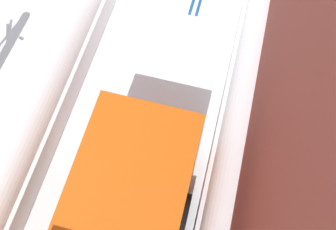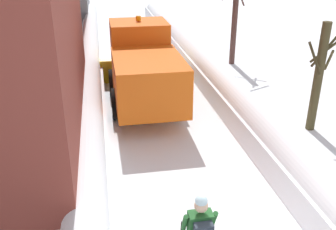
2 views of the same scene
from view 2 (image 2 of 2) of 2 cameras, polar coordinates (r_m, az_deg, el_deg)
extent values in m
plane|color=white|center=(16.54, -2.65, 4.35)|extent=(80.00, 80.00, 0.00)
cube|color=white|center=(16.29, -11.59, 5.04)|extent=(1.10, 36.00, 0.80)
cylinder|color=white|center=(16.17, -11.70, 6.37)|extent=(0.90, 34.20, 0.90)
cube|color=white|center=(16.91, 5.92, 6.07)|extent=(1.10, 36.00, 0.76)
cylinder|color=white|center=(16.80, 5.97, 7.30)|extent=(0.90, 34.20, 0.90)
cube|color=orange|center=(12.93, -2.96, 5.17)|extent=(2.30, 3.40, 1.60)
cube|color=orange|center=(15.40, -4.33, 9.62)|extent=(2.20, 2.00, 2.30)
cube|color=black|center=(16.21, -4.77, 12.18)|extent=(1.85, 0.06, 1.01)
cube|color=yellow|center=(17.02, -4.71, 6.82)|extent=(3.20, 0.46, 1.13)
cylinder|color=orange|center=(15.13, -4.48, 14.28)|extent=(0.20, 0.20, 0.18)
cylinder|color=black|center=(15.39, -8.34, 4.75)|extent=(0.25, 1.10, 1.10)
cylinder|color=black|center=(15.61, 0.15, 5.30)|extent=(0.25, 1.10, 1.10)
cylinder|color=black|center=(13.33, -7.90, 1.66)|extent=(0.25, 1.10, 1.10)
cylinder|color=black|center=(13.59, 1.82, 2.34)|extent=(0.25, 1.10, 1.10)
cube|color=#1E5123|center=(6.87, 4.85, -16.52)|extent=(0.42, 0.26, 0.62)
sphere|color=tan|center=(6.58, 4.99, -13.42)|extent=(0.24, 0.24, 0.24)
sphere|color=silver|center=(6.52, 5.02, -12.72)|extent=(0.22, 0.22, 0.22)
cylinder|color=#1E5123|center=(6.87, 2.45, -16.09)|extent=(0.09, 0.33, 0.56)
cylinder|color=#1E5123|center=(6.98, 6.78, -15.50)|extent=(0.09, 0.33, 0.56)
cylinder|color=black|center=(9.64, -17.48, -1.24)|extent=(0.12, 0.12, 3.30)
cube|color=black|center=(9.12, -19.04, 11.14)|extent=(0.28, 0.24, 0.90)
sphere|color=red|center=(9.19, -19.17, 13.01)|extent=(0.18, 0.18, 0.18)
sphere|color=gold|center=(9.24, -18.94, 11.32)|extent=(0.18, 0.18, 0.18)
sphere|color=green|center=(9.30, -18.70, 9.64)|extent=(0.18, 0.18, 0.18)
cylinder|color=#453C23|center=(12.89, 21.61, 5.14)|extent=(0.28, 0.28, 3.53)
cylinder|color=#453C23|center=(12.55, 21.17, 7.94)|extent=(0.17, 0.78, 0.90)
cylinder|color=#453C23|center=(12.76, 23.01, 7.58)|extent=(0.31, 0.65, 0.81)
cylinder|color=#453C23|center=(12.88, 22.39, 8.79)|extent=(0.51, 0.51, 1.11)
cylinder|color=#453C23|center=(12.92, 22.31, 8.71)|extent=(0.59, 0.54, 0.80)
cylinder|color=#4D312B|center=(19.60, 9.94, 13.48)|extent=(0.28, 0.28, 4.16)
camera|label=1|loc=(13.75, -10.33, 36.79)|focal=36.59mm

